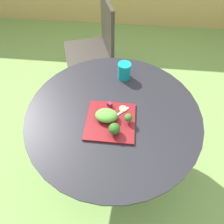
% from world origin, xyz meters
% --- Properties ---
extents(ground_plane, '(12.00, 12.00, 0.00)m').
position_xyz_m(ground_plane, '(0.00, 0.00, 0.00)').
color(ground_plane, '#70994C').
extents(patio_table, '(1.00, 1.00, 0.71)m').
position_xyz_m(patio_table, '(0.00, 0.00, 0.49)').
color(patio_table, black).
rests_on(patio_table, ground_plane).
extents(patio_chair, '(0.56, 0.56, 0.90)m').
position_xyz_m(patio_chair, '(-0.25, 0.97, 0.53)').
color(patio_chair, '#332D28').
rests_on(patio_chair, ground_plane).
extents(salad_plate, '(0.26, 0.26, 0.01)m').
position_xyz_m(salad_plate, '(-0.01, -0.08, 0.72)').
color(salad_plate, maroon).
rests_on(salad_plate, patio_table).
extents(drinking_glass, '(0.08, 0.08, 0.11)m').
position_xyz_m(drinking_glass, '(0.04, 0.29, 0.76)').
color(drinking_glass, '#0F8C93').
rests_on(drinking_glass, patio_table).
extents(fork, '(0.12, 0.12, 0.00)m').
position_xyz_m(fork, '(0.02, -0.04, 0.73)').
color(fork, silver).
rests_on(fork, salad_plate).
extents(lettuce_mound, '(0.12, 0.09, 0.05)m').
position_xyz_m(lettuce_mound, '(-0.03, -0.07, 0.75)').
color(lettuce_mound, '#519338').
rests_on(lettuce_mound, salad_plate).
extents(broccoli_floret_0, '(0.04, 0.04, 0.06)m').
position_xyz_m(broccoli_floret_0, '(0.09, -0.07, 0.76)').
color(broccoli_floret_0, '#99B770').
rests_on(broccoli_floret_0, salad_plate).
extents(broccoli_floret_1, '(0.06, 0.06, 0.07)m').
position_xyz_m(broccoli_floret_1, '(0.02, -0.15, 0.76)').
color(broccoli_floret_1, '#99B770').
rests_on(broccoli_floret_1, salad_plate).
extents(cucumber_slice_0, '(0.04, 0.04, 0.01)m').
position_xyz_m(cucumber_slice_0, '(0.05, 0.01, 0.73)').
color(cucumber_slice_0, '#8EB766').
rests_on(cucumber_slice_0, salad_plate).
extents(beet_chunk_0, '(0.03, 0.03, 0.02)m').
position_xyz_m(beet_chunk_0, '(-0.02, 0.03, 0.74)').
color(beet_chunk_0, maroon).
rests_on(beet_chunk_0, salad_plate).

